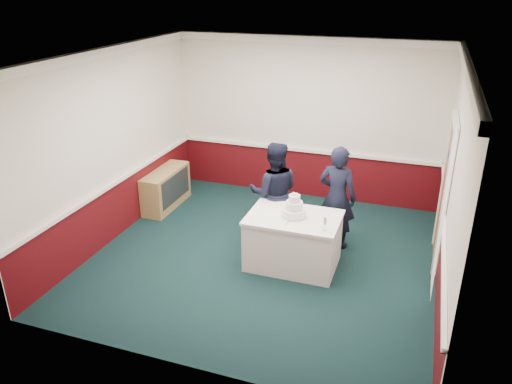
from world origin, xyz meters
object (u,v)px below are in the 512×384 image
(cake_table, at_px, (293,240))
(person_woman, at_px, (337,197))
(champagne_flute, at_px, (325,221))
(wedding_cake, at_px, (294,209))
(sideboard, at_px, (166,189))
(cake_knife, at_px, (288,222))
(person_man, at_px, (274,192))

(cake_table, xyz_separation_m, person_woman, (0.47, 0.79, 0.42))
(champagne_flute, bearing_deg, cake_table, 150.75)
(wedding_cake, bearing_deg, person_woman, 59.28)
(sideboard, xyz_separation_m, person_woman, (3.21, -0.43, 0.47))
(cake_table, height_order, person_woman, person_woman)
(cake_table, bearing_deg, wedding_cake, 90.00)
(cake_table, height_order, cake_knife, cake_knife)
(cake_table, distance_m, champagne_flute, 0.78)
(cake_table, distance_m, wedding_cake, 0.50)
(sideboard, height_order, cake_knife, cake_knife)
(sideboard, bearing_deg, cake_table, -24.02)
(sideboard, distance_m, wedding_cake, 3.05)
(sideboard, height_order, person_woman, person_woman)
(cake_table, xyz_separation_m, champagne_flute, (0.50, -0.28, 0.53))
(sideboard, relative_size, cake_knife, 5.45)
(cake_knife, height_order, person_man, person_man)
(sideboard, xyz_separation_m, cake_knife, (2.71, -1.42, 0.44))
(champagne_flute, bearing_deg, cake_knife, 171.42)
(cake_table, bearing_deg, champagne_flute, -29.25)
(person_man, bearing_deg, person_woman, 170.72)
(person_man, relative_size, person_woman, 1.00)
(sideboard, xyz_separation_m, cake_table, (2.74, -1.22, 0.05))
(champagne_flute, height_order, person_woman, person_woman)
(person_man, bearing_deg, sideboard, -30.60)
(cake_knife, relative_size, champagne_flute, 1.07)
(cake_table, xyz_separation_m, cake_knife, (-0.03, -0.20, 0.39))
(cake_knife, bearing_deg, person_woman, 69.49)
(cake_knife, distance_m, champagne_flute, 0.55)
(cake_table, relative_size, cake_knife, 6.00)
(champagne_flute, bearing_deg, person_woman, 91.54)
(cake_knife, distance_m, person_woman, 1.11)
(wedding_cake, bearing_deg, cake_table, -90.00)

